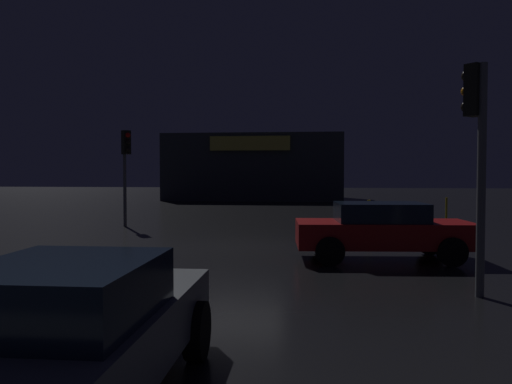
{
  "coord_description": "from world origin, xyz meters",
  "views": [
    {
      "loc": [
        2.14,
        -15.38,
        2.25
      ],
      "look_at": [
        0.13,
        2.77,
        1.55
      ],
      "focal_mm": 36.32,
      "sensor_mm": 36.0,
      "label": 1
    }
  ],
  "objects": [
    {
      "name": "store_building",
      "position": [
        -2.65,
        27.91,
        2.66
      ],
      "size": [
        14.19,
        8.41,
        5.3
      ],
      "color": "#33383D",
      "rests_on": "ground"
    },
    {
      "name": "traffic_signal_opposite",
      "position": [
        5.07,
        -5.65,
        2.94
      ],
      "size": [
        0.42,
        0.43,
        4.2
      ],
      "color": "#595B60",
      "rests_on": "ground"
    },
    {
      "name": "bollard_kerb_b",
      "position": [
        7.46,
        6.03,
        0.62
      ],
      "size": [
        0.08,
        0.08,
        1.24
      ],
      "primitive_type": "cylinder",
      "color": "gold",
      "rests_on": "ground"
    },
    {
      "name": "fire_hydrant",
      "position": [
        -0.35,
        -7.04,
        0.44
      ],
      "size": [
        0.22,
        0.22,
        0.9
      ],
      "color": "red",
      "rests_on": "ground"
    },
    {
      "name": "bollard_kerb_a",
      "position": [
        4.47,
        6.61,
        0.55
      ],
      "size": [
        0.14,
        0.14,
        1.09
      ],
      "primitive_type": "cylinder",
      "color": "gold",
      "rests_on": "ground"
    },
    {
      "name": "car_far",
      "position": [
        -0.05,
        -10.91,
        0.76
      ],
      "size": [
        1.92,
        4.54,
        1.47
      ],
      "color": "slate",
      "rests_on": "ground"
    },
    {
      "name": "ground_plane",
      "position": [
        0.0,
        0.0,
        0.0
      ],
      "size": [
        120.0,
        120.0,
        0.0
      ],
      "primitive_type": "plane",
      "color": "black"
    },
    {
      "name": "car_near",
      "position": [
        3.91,
        -1.9,
        0.79
      ],
      "size": [
        4.53,
        2.31,
        1.47
      ],
      "color": "#A51414",
      "rests_on": "ground"
    },
    {
      "name": "traffic_signal_main",
      "position": [
        -5.53,
        5.2,
        2.89
      ],
      "size": [
        0.42,
        0.42,
        3.97
      ],
      "color": "#595B60",
      "rests_on": "ground"
    }
  ]
}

